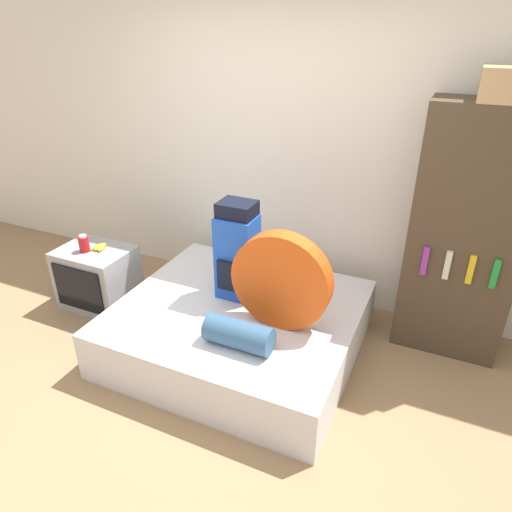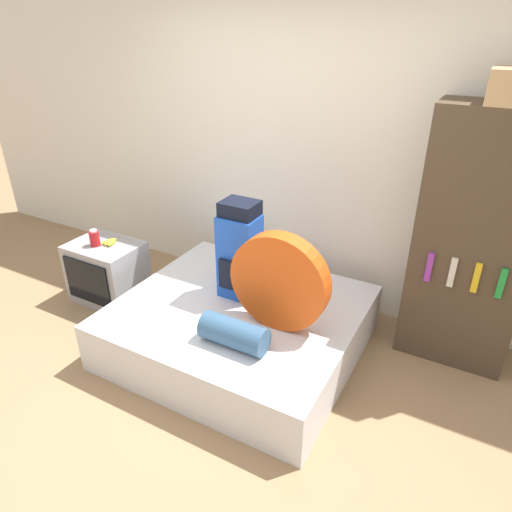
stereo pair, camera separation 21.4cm
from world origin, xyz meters
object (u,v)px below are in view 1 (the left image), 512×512
(tent_bag, at_px, (281,281))
(canister, at_px, (84,244))
(sleeping_roll, at_px, (239,334))
(television, at_px, (98,278))
(bookshelf, at_px, (465,236))
(backpack, at_px, (237,252))

(tent_bag, distance_m, canister, 1.80)
(sleeping_roll, xyz_separation_m, canister, (-1.64, 0.41, 0.14))
(tent_bag, height_order, canister, tent_bag)
(television, relative_size, bookshelf, 0.33)
(tent_bag, xyz_separation_m, canister, (-1.80, 0.07, -0.11))
(bookshelf, bearing_deg, sleeping_roll, -136.63)
(backpack, distance_m, television, 1.40)
(canister, bearing_deg, sleeping_roll, -14.04)
(backpack, height_order, television, backpack)
(sleeping_roll, relative_size, canister, 3.07)
(backpack, bearing_deg, canister, -173.66)
(canister, distance_m, bookshelf, 2.97)
(sleeping_roll, xyz_separation_m, television, (-1.60, 0.45, -0.20))
(television, bearing_deg, sleeping_roll, -15.78)
(backpack, distance_m, bookshelf, 1.62)
(canister, bearing_deg, tent_bag, -2.14)
(backpack, distance_m, sleeping_roll, 0.69)
(canister, relative_size, bookshelf, 0.08)
(backpack, height_order, sleeping_roll, backpack)
(tent_bag, distance_m, bookshelf, 1.35)
(tent_bag, distance_m, sleeping_roll, 0.45)
(backpack, relative_size, sleeping_roll, 1.68)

